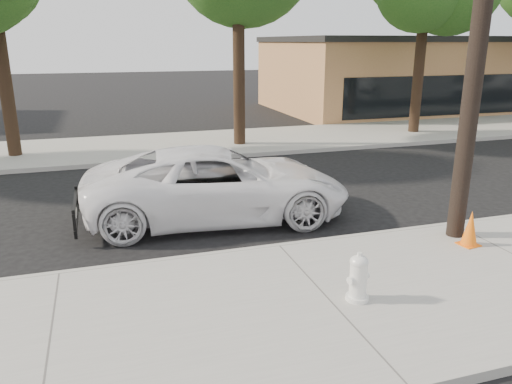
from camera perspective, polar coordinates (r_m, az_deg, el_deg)
ground at (r=11.66m, az=-0.94°, el=-2.89°), size 120.00×120.00×0.00m
near_sidewalk at (r=7.96m, az=8.16°, el=-12.36°), size 90.00×4.40×0.15m
far_sidewalk at (r=19.66m, az=-8.08°, el=5.35°), size 90.00×5.00×0.15m
curb_near at (r=9.78m, az=2.60°, el=-6.44°), size 90.00×0.12×0.16m
building_main at (r=32.75m, az=18.69°, el=12.60°), size 18.00×10.00×4.00m
police_cruiser at (r=11.39m, az=-4.34°, el=0.95°), size 6.19×3.32×1.65m
fire_hydrant at (r=7.80m, az=11.60°, el=-9.67°), size 0.39×0.35×0.73m
traffic_cone at (r=10.46m, az=23.29°, el=-3.87°), size 0.40×0.40×0.69m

